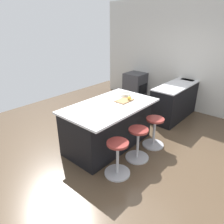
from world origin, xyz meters
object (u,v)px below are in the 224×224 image
object	(u,v)px
oven_range	(135,86)
stool_by_window	(154,133)
stool_middle	(138,145)
fruit_bowl	(125,94)
cutting_board	(124,100)
kitchen_island	(108,125)
stool_near_camera	(117,159)
apple_yellow	(129,98)

from	to	relation	value
oven_range	stool_by_window	size ratio (longest dim) A/B	1.39
oven_range	stool_by_window	world-z (taller)	oven_range
stool_middle	fruit_bowl	distance (m)	1.18
cutting_board	oven_range	bearing A→B (deg)	-149.89
stool_by_window	cutting_board	size ratio (longest dim) A/B	1.73
kitchen_island	oven_range	bearing A→B (deg)	-155.43
stool_by_window	fruit_bowl	size ratio (longest dim) A/B	2.54
cutting_board	fruit_bowl	xyz separation A→B (m)	(-0.25, -0.18, 0.03)
stool_middle	fruit_bowl	xyz separation A→B (m)	(-0.60, -0.78, 0.66)
stool_by_window	stool_near_camera	size ratio (longest dim) A/B	1.00
cutting_board	stool_near_camera	bearing A→B (deg)	32.86
oven_range	stool_middle	world-z (taller)	oven_range
oven_range	stool_middle	distance (m)	3.28
apple_yellow	fruit_bowl	size ratio (longest dim) A/B	0.31
stool_near_camera	cutting_board	bearing A→B (deg)	-147.14
oven_range	apple_yellow	bearing A→B (deg)	32.15
stool_by_window	stool_near_camera	world-z (taller)	same
oven_range	fruit_bowl	size ratio (longest dim) A/B	3.54
apple_yellow	stool_middle	bearing A→B (deg)	51.82
stool_near_camera	stool_middle	bearing A→B (deg)	180.00
stool_near_camera	kitchen_island	bearing A→B (deg)	-128.82
kitchen_island	cutting_board	xyz separation A→B (m)	(-0.35, 0.12, 0.46)
stool_middle	stool_near_camera	bearing A→B (deg)	0.00
kitchen_island	stool_near_camera	bearing A→B (deg)	51.18
stool_by_window	stool_middle	bearing A→B (deg)	0.00
stool_middle	apple_yellow	world-z (taller)	apple_yellow
cutting_board	apple_yellow	world-z (taller)	apple_yellow
stool_by_window	cutting_board	distance (m)	0.90
kitchen_island	stool_middle	bearing A→B (deg)	90.00
fruit_bowl	oven_range	bearing A→B (deg)	-150.51
stool_by_window	apple_yellow	xyz separation A→B (m)	(0.16, -0.54, 0.67)
apple_yellow	stool_by_window	bearing A→B (deg)	106.75
cutting_board	fruit_bowl	world-z (taller)	fruit_bowl
stool_by_window	fruit_bowl	bearing A→B (deg)	-91.40
oven_range	fruit_bowl	bearing A→B (deg)	29.49
apple_yellow	fruit_bowl	world-z (taller)	apple_yellow
stool_near_camera	apple_yellow	bearing A→B (deg)	-151.91
stool_by_window	cutting_board	bearing A→B (deg)	-68.73
oven_range	kitchen_island	distance (m)	2.91
kitchen_island	stool_by_window	size ratio (longest dim) A/B	2.98
stool_by_window	apple_yellow	size ratio (longest dim) A/B	8.32
cutting_board	apple_yellow	size ratio (longest dim) A/B	4.81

